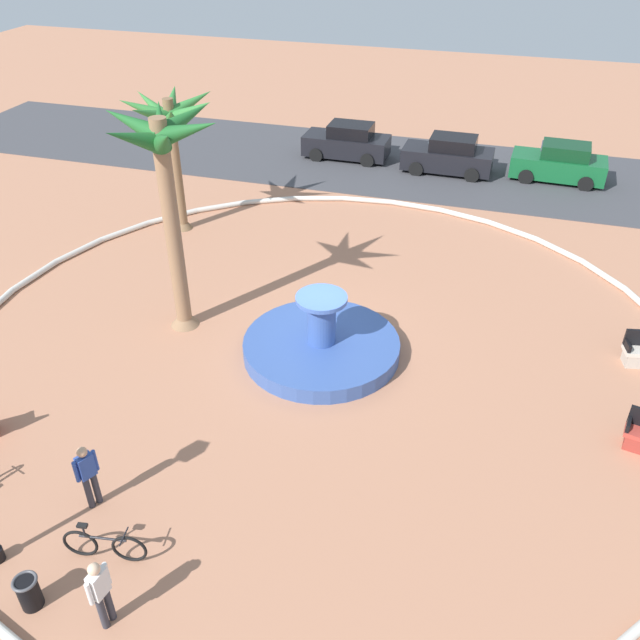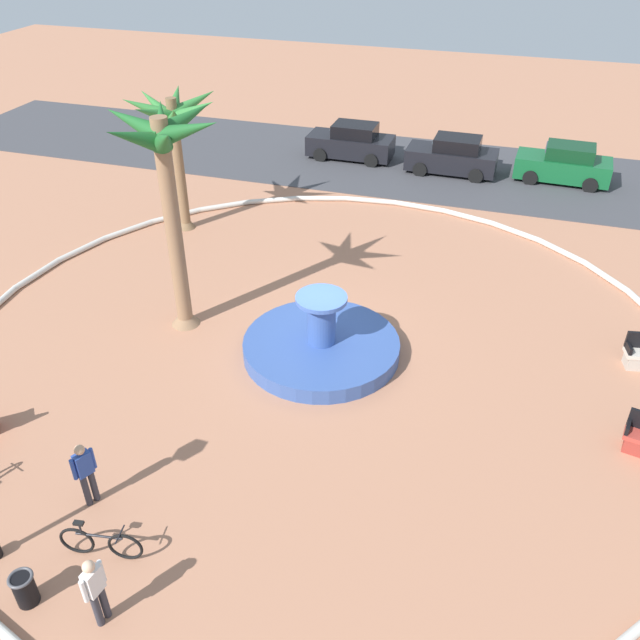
# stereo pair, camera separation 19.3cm
# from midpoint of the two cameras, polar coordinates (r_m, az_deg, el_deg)

# --- Properties ---
(ground_plane) EXTENTS (80.00, 80.00, 0.00)m
(ground_plane) POSITION_cam_midpoint_polar(r_m,az_deg,el_deg) (19.02, -0.34, -2.34)
(ground_plane) COLOR tan
(plaza_curb) EXTENTS (21.00, 21.00, 0.20)m
(plaza_curb) POSITION_cam_midpoint_polar(r_m,az_deg,el_deg) (18.96, -0.34, -2.10)
(plaza_curb) COLOR silver
(plaza_curb) RESTS_ON ground
(street_asphalt) EXTENTS (48.00, 8.00, 0.03)m
(street_asphalt) POSITION_cam_midpoint_polar(r_m,az_deg,el_deg) (31.94, 7.71, 12.99)
(street_asphalt) COLOR #424247
(street_asphalt) RESTS_ON ground
(fountain) EXTENTS (4.40, 4.40, 1.90)m
(fountain) POSITION_cam_midpoint_polar(r_m,az_deg,el_deg) (18.59, -0.18, -2.21)
(fountain) COLOR #38569E
(fountain) RESTS_ON ground
(palm_tree_near_fountain) EXTENTS (3.40, 3.28, 6.51)m
(palm_tree_near_fountain) POSITION_cam_midpoint_polar(r_m,az_deg,el_deg) (18.23, -13.44, 12.13)
(palm_tree_near_fountain) COLOR #8E6B4C
(palm_tree_near_fountain) RESTS_ON ground
(palm_tree_by_curb) EXTENTS (3.45, 3.51, 5.18)m
(palm_tree_by_curb) POSITION_cam_midpoint_polar(r_m,az_deg,el_deg) (24.79, -13.05, 16.16)
(palm_tree_by_curb) COLOR brown
(palm_tree_by_curb) RESTS_ON ground
(trash_bin) EXTENTS (0.46, 0.46, 0.73)m
(trash_bin) POSITION_cam_midpoint_polar(r_m,az_deg,el_deg) (14.13, -24.19, -20.57)
(trash_bin) COLOR black
(trash_bin) RESTS_ON ground
(bicycle_red_frame) EXTENTS (1.71, 0.46, 0.94)m
(bicycle_red_frame) POSITION_cam_midpoint_polar(r_m,az_deg,el_deg) (14.30, -18.47, -17.93)
(bicycle_red_frame) COLOR black
(bicycle_red_frame) RESTS_ON ground
(person_cyclist_helmet) EXTENTS (0.33, 0.49, 1.65)m
(person_cyclist_helmet) POSITION_cam_midpoint_polar(r_m,az_deg,el_deg) (14.95, -19.73, -12.33)
(person_cyclist_helmet) COLOR #33333D
(person_cyclist_helmet) RESTS_ON ground
(person_cyclist_photo) EXTENTS (0.25, 0.52, 1.64)m
(person_cyclist_photo) POSITION_cam_midpoint_polar(r_m,az_deg,el_deg) (13.02, -18.82, -21.23)
(person_cyclist_photo) COLOR #33333D
(person_cyclist_photo) RESTS_ON ground
(parked_car_leftmost) EXTENTS (4.01, 1.93, 1.67)m
(parked_car_leftmost) POSITION_cam_midpoint_polar(r_m,az_deg,el_deg) (32.48, 2.18, 15.05)
(parked_car_leftmost) COLOR black
(parked_car_leftmost) RESTS_ON ground
(parked_car_second) EXTENTS (4.03, 1.97, 1.67)m
(parked_car_second) POSITION_cam_midpoint_polar(r_m,az_deg,el_deg) (31.26, 10.82, 13.73)
(parked_car_second) COLOR black
(parked_car_second) RESTS_ON ground
(parked_car_third) EXTENTS (4.07, 2.05, 1.67)m
(parked_car_third) POSITION_cam_midpoint_polar(r_m,az_deg,el_deg) (31.59, 19.74, 12.58)
(parked_car_third) COLOR #145B2D
(parked_car_third) RESTS_ON ground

